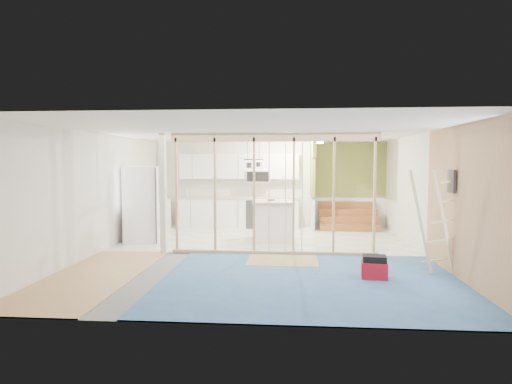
# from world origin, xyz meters

# --- Properties ---
(room) EXTENTS (7.01, 8.01, 2.61)m
(room) POSITION_xyz_m (0.00, 0.00, 1.30)
(room) COLOR slate
(room) RESTS_ON ground
(floor_overlays) EXTENTS (7.00, 8.00, 0.03)m
(floor_overlays) POSITION_xyz_m (0.07, 0.06, 0.01)
(floor_overlays) COLOR silver
(floor_overlays) RESTS_ON room
(stud_frame) EXTENTS (4.66, 0.14, 2.60)m
(stud_frame) POSITION_xyz_m (-0.22, -0.00, 1.58)
(stud_frame) COLOR tan
(stud_frame) RESTS_ON room
(base_cabinets) EXTENTS (4.45, 2.24, 0.93)m
(base_cabinets) POSITION_xyz_m (-1.61, 3.36, 0.47)
(base_cabinets) COLOR white
(base_cabinets) RESTS_ON room
(upper_cabinets) EXTENTS (3.60, 0.41, 0.85)m
(upper_cabinets) POSITION_xyz_m (-0.84, 3.82, 1.82)
(upper_cabinets) COLOR white
(upper_cabinets) RESTS_ON room
(green_partition) EXTENTS (2.25, 1.51, 2.60)m
(green_partition) POSITION_xyz_m (2.04, 3.66, 0.94)
(green_partition) COLOR olive
(green_partition) RESTS_ON room
(pot_rack) EXTENTS (0.52, 0.52, 0.72)m
(pot_rack) POSITION_xyz_m (-0.31, 1.89, 2.00)
(pot_rack) COLOR black
(pot_rack) RESTS_ON room
(sheathing_panel) EXTENTS (0.02, 4.00, 2.60)m
(sheathing_panel) POSITION_xyz_m (3.48, -2.00, 1.30)
(sheathing_panel) COLOR tan
(sheathing_panel) RESTS_ON room
(electrical_panel) EXTENTS (0.04, 0.30, 0.40)m
(electrical_panel) POSITION_xyz_m (3.43, -1.40, 1.65)
(electrical_panel) COLOR #393A3E
(electrical_panel) RESTS_ON room
(ceiling_light) EXTENTS (0.32, 0.32, 0.08)m
(ceiling_light) POSITION_xyz_m (1.40, 3.00, 2.54)
(ceiling_light) COLOR #FFEABF
(ceiling_light) RESTS_ON room
(fridge) EXTENTS (0.98, 0.95, 1.87)m
(fridge) POSITION_xyz_m (-3.02, 1.24, 0.94)
(fridge) COLOR white
(fridge) RESTS_ON room
(island) EXTENTS (1.11, 1.11, 1.01)m
(island) POSITION_xyz_m (0.22, 1.64, 0.50)
(island) COLOR white
(island) RESTS_ON room
(bowl) EXTENTS (0.26, 0.26, 0.06)m
(bowl) POSITION_xyz_m (0.17, 1.74, 1.04)
(bowl) COLOR beige
(bowl) RESTS_ON island
(soap_bottle_a) EXTENTS (0.11, 0.11, 0.28)m
(soap_bottle_a) POSITION_xyz_m (-2.50, 3.74, 1.07)
(soap_bottle_a) COLOR silver
(soap_bottle_a) RESTS_ON base_cabinets
(soap_bottle_b) EXTENTS (0.11, 0.11, 0.20)m
(soap_bottle_b) POSITION_xyz_m (0.70, 3.81, 1.03)
(soap_bottle_b) COLOR white
(soap_bottle_b) RESTS_ON base_cabinets
(toolbox) EXTENTS (0.46, 0.37, 0.40)m
(toolbox) POSITION_xyz_m (2.07, -1.78, 0.19)
(toolbox) COLOR #B31021
(toolbox) RESTS_ON room
(ladder) EXTENTS (0.99, 0.13, 1.83)m
(ladder) POSITION_xyz_m (3.19, -1.40, 0.94)
(ladder) COLOR #E1C889
(ladder) RESTS_ON room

